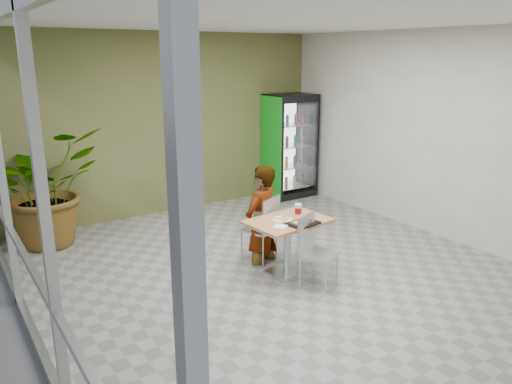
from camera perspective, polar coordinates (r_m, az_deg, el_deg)
ground at (r=6.61m, az=3.22°, el=-9.73°), size 7.00×7.00×0.00m
room_envelope at (r=6.10m, az=3.44°, el=3.98°), size 6.00×7.00×3.20m
storefront_frame at (r=4.97m, az=-25.47°, el=-0.24°), size 0.10×7.00×3.20m
dining_table at (r=6.53m, az=3.65°, el=-4.97°), size 1.09×0.81×0.75m
chair_far at (r=6.91m, az=1.03°, el=-3.65°), size 0.55×0.55×0.94m
chair_near at (r=6.24m, az=6.49°, el=-6.06°), size 0.53×0.54×0.91m
seated_woman at (r=6.93m, az=0.57°, el=-3.72°), size 0.72×0.61×1.67m
pizza_plate at (r=6.45m, az=3.04°, el=-3.06°), size 0.36×0.34×0.03m
soda_cup at (r=6.60m, az=4.84°, el=-2.08°), size 0.09×0.09×0.16m
napkin_stack at (r=6.16m, az=2.80°, el=-4.02°), size 0.21×0.21×0.02m
cafeteria_tray at (r=6.31m, az=5.36°, el=-3.58°), size 0.43×0.35×0.02m
beverage_fridge at (r=10.12m, az=3.84°, el=5.30°), size 0.94×0.73×2.05m
potted_plant at (r=8.11m, az=-22.86°, el=0.45°), size 2.01×1.90×1.76m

